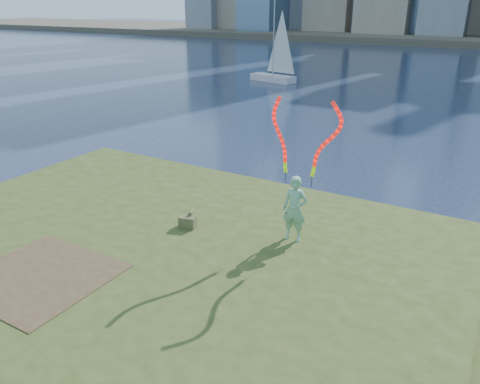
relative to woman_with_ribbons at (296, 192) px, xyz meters
The scene contains 6 objects.
ground 3.52m from the woman_with_ribbons, 144.35° to the right, with size 320.00×320.00×0.00m, color #19263F.
grassy_knoll 4.86m from the woman_with_ribbons, 119.85° to the right, with size 20.00×18.00×0.80m.
dirt_patch 6.69m from the woman_with_ribbons, 132.72° to the right, with size 3.20×3.00×0.02m, color #47331E.
woman_with_ribbons is the anchor object (origin of this frame).
canvas_bag 3.31m from the woman_with_ribbons, 163.62° to the right, with size 0.53×0.60×0.44m.
sailboat 32.69m from the woman_with_ribbons, 117.26° to the left, with size 4.77×2.45×7.18m.
Camera 1 is at (6.74, -9.03, 6.86)m, focal length 35.00 mm.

